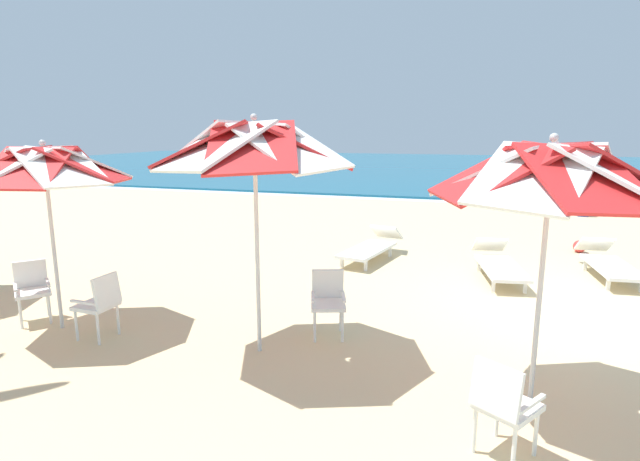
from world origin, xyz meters
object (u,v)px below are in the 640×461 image
plastic_chair_1 (328,299)px  beach_ball (580,246)px  plastic_chair_0 (503,403)px  sun_lounger_1 (499,263)px  beach_umbrella_1 (255,147)px  sun_lounger_0 (608,263)px  plastic_chair_2 (32,287)px  sun_lounger_2 (371,246)px  beach_umbrella_0 (551,175)px  beach_umbrella_2 (45,167)px  plastic_chair_3 (100,302)px  beachgoer_seated (582,207)px

plastic_chair_1 → beach_ball: (4.02, 6.05, -0.36)m
plastic_chair_0 → sun_lounger_1: plastic_chair_0 is taller
beach_umbrella_1 → sun_lounger_0: bearing=45.0°
plastic_chair_2 → beach_ball: bearing=40.0°
sun_lounger_2 → beach_ball: size_ratio=8.11×
beach_umbrella_0 → plastic_chair_1: bearing=158.1°
sun_lounger_0 → sun_lounger_2: size_ratio=0.99×
plastic_chair_0 → beach_umbrella_1: size_ratio=0.30×
plastic_chair_0 → plastic_chair_2: same height
plastic_chair_0 → beach_ball: bearing=76.5°
sun_lounger_0 → beach_ball: size_ratio=8.00×
plastic_chair_1 → sun_lounger_1: plastic_chair_1 is taller
beach_umbrella_1 → sun_lounger_1: beach_umbrella_1 is taller
beach_ball → plastic_chair_1: bearing=-123.6°
plastic_chair_0 → beach_umbrella_1: (-2.75, 1.26, 1.98)m
plastic_chair_0 → beach_umbrella_2: (-5.65, 1.10, 1.71)m
plastic_chair_1 → beach_umbrella_2: (-3.55, -0.90, 1.71)m
plastic_chair_0 → plastic_chair_1: size_ratio=1.00×
plastic_chair_3 → plastic_chair_2: bearing=170.9°
plastic_chair_0 → sun_lounger_2: (-2.36, 6.02, -0.22)m
beach_ball → beachgoer_seated: size_ratio=0.30×
beach_umbrella_2 → beachgoer_seated: (8.54, 12.34, -1.91)m
beach_umbrella_0 → sun_lounger_2: bearing=118.3°
plastic_chair_1 → plastic_chair_3: same height
plastic_chair_3 → sun_lounger_1: (5.00, 4.44, -0.22)m
plastic_chair_0 → beachgoer_seated: bearing=77.9°
beach_umbrella_1 → plastic_chair_3: beach_umbrella_1 is taller
plastic_chair_2 → sun_lounger_1: bearing=33.6°
plastic_chair_1 → sun_lounger_2: 4.04m
beach_umbrella_0 → sun_lounger_0: size_ratio=1.21×
beach_umbrella_2 → sun_lounger_0: (7.72, 4.98, -1.92)m
beachgoer_seated → plastic_chair_3: bearing=-121.9°
plastic_chair_3 → sun_lounger_0: 8.61m
sun_lounger_1 → plastic_chair_3: bearing=-138.4°
plastic_chair_2 → sun_lounger_0: (8.29, 4.88, -0.22)m
plastic_chair_0 → plastic_chair_1: bearing=136.4°
sun_lounger_2 → beachgoer_seated: (5.25, 7.42, 0.01)m
sun_lounger_1 → sun_lounger_2: bearing=166.4°
sun_lounger_2 → beach_ball: bearing=25.2°
beach_umbrella_0 → plastic_chair_2: 6.78m
beach_umbrella_1 → beach_ball: bearing=55.4°
plastic_chair_2 → beachgoer_seated: (9.11, 12.24, -0.20)m
plastic_chair_0 → beach_umbrella_2: 6.00m
sun_lounger_2 → plastic_chair_1: bearing=-86.2°
plastic_chair_3 → beach_ball: bearing=46.1°
sun_lounger_0 → plastic_chair_3: bearing=-143.7°
sun_lounger_0 → beachgoer_seated: bearing=83.6°
sun_lounger_0 → beach_umbrella_0: bearing=-109.0°
beach_umbrella_2 → sun_lounger_1: 7.47m
sun_lounger_2 → beachgoer_seated: size_ratio=2.41×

